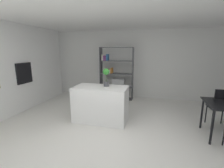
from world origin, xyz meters
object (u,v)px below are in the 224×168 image
at_px(potted_plant_on_island, 106,76).
at_px(dining_chair_far, 221,105).
at_px(built_in_oven, 24,73).
at_px(open_bookshelf, 115,76).
at_px(kitchen_island, 101,104).

relative_size(potted_plant_on_island, dining_chair_far, 0.48).
height_order(built_in_oven, open_bookshelf, open_bookshelf).
bearing_deg(potted_plant_on_island, dining_chair_far, 3.63).
bearing_deg(open_bookshelf, dining_chair_far, -30.34).
relative_size(built_in_oven, open_bookshelf, 0.32).
bearing_deg(dining_chair_far, built_in_oven, -2.86).
bearing_deg(open_bookshelf, potted_plant_on_island, -83.20).
distance_m(kitchen_island, potted_plant_on_island, 0.75).
height_order(built_in_oven, potted_plant_on_island, built_in_oven).
distance_m(kitchen_island, open_bookshelf, 2.05).
bearing_deg(potted_plant_on_island, built_in_oven, 178.79).
relative_size(built_in_oven, kitchen_island, 0.45).
distance_m(kitchen_island, dining_chair_far, 2.87).
bearing_deg(built_in_oven, kitchen_island, -3.64).
height_order(potted_plant_on_island, open_bookshelf, open_bookshelf).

